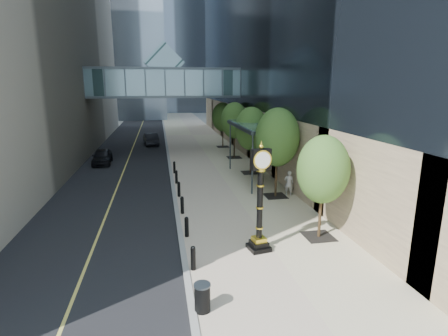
{
  "coord_description": "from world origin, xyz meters",
  "views": [
    {
      "loc": [
        -3.81,
        -11.64,
        7.23
      ],
      "look_at": [
        -0.46,
        6.37,
        2.89
      ],
      "focal_mm": 28.0,
      "sensor_mm": 36.0,
      "label": 1
    }
  ],
  "objects_px": {
    "car_near": "(102,157)",
    "car_far": "(151,139)",
    "trash_bin": "(202,298)",
    "street_clock": "(260,206)",
    "pedestrian": "(289,183)"
  },
  "relations": [
    {
      "from": "car_far",
      "to": "street_clock",
      "type": "bearing_deg",
      "value": 92.23
    },
    {
      "from": "trash_bin",
      "to": "car_near",
      "type": "relative_size",
      "value": 0.22
    },
    {
      "from": "street_clock",
      "to": "trash_bin",
      "type": "relative_size",
      "value": 5.32
    },
    {
      "from": "street_clock",
      "to": "car_far",
      "type": "xyz_separation_m",
      "value": [
        -5.25,
        30.18,
        -1.38
      ]
    },
    {
      "from": "trash_bin",
      "to": "car_far",
      "type": "xyz_separation_m",
      "value": [
        -2.23,
        34.06,
        0.24
      ]
    },
    {
      "from": "car_near",
      "to": "car_far",
      "type": "xyz_separation_m",
      "value": [
        4.3,
        10.33,
        0.04
      ]
    },
    {
      "from": "street_clock",
      "to": "trash_bin",
      "type": "bearing_deg",
      "value": -137.79
    },
    {
      "from": "trash_bin",
      "to": "car_far",
      "type": "relative_size",
      "value": 0.2
    },
    {
      "from": "trash_bin",
      "to": "pedestrian",
      "type": "bearing_deg",
      "value": 57.26
    },
    {
      "from": "trash_bin",
      "to": "pedestrian",
      "type": "distance_m",
      "value": 13.26
    },
    {
      "from": "trash_bin",
      "to": "car_near",
      "type": "xyz_separation_m",
      "value": [
        -6.53,
        23.73,
        0.21
      ]
    },
    {
      "from": "trash_bin",
      "to": "car_near",
      "type": "distance_m",
      "value": 24.61
    },
    {
      "from": "pedestrian",
      "to": "car_near",
      "type": "height_order",
      "value": "pedestrian"
    },
    {
      "from": "trash_bin",
      "to": "car_far",
      "type": "distance_m",
      "value": 34.13
    },
    {
      "from": "car_near",
      "to": "car_far",
      "type": "bearing_deg",
      "value": 65.41
    }
  ]
}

